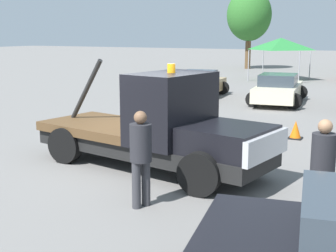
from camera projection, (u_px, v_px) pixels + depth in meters
The scene contains 9 objects.
ground_plane at pixel (149, 167), 11.11m from camera, with size 160.00×160.00×0.00m, color slate.
tow_truck at pixel (162, 130), 10.70m from camera, with size 6.21×2.82×2.51m.
person_near_truck at pixel (323, 165), 7.63m from camera, with size 0.40×0.40×1.78m.
person_at_hood at pixel (141, 152), 8.40m from camera, with size 0.40×0.40×1.78m.
parked_car_tan at pixel (199, 84), 23.06m from camera, with size 2.69×4.40×1.34m.
parked_car_cream at pixel (278, 89), 21.11m from camera, with size 2.76×4.81×1.34m.
canopy_tent_green at pixel (281, 44), 31.29m from camera, with size 3.39×3.39×2.81m.
tree_center at pixel (249, 15), 40.80m from camera, with size 3.89×3.89×6.94m.
traffic_cone at pixel (295, 130), 14.07m from camera, with size 0.40×0.40×0.55m.
Camera 1 is at (5.40, -9.25, 3.14)m, focal length 50.00 mm.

